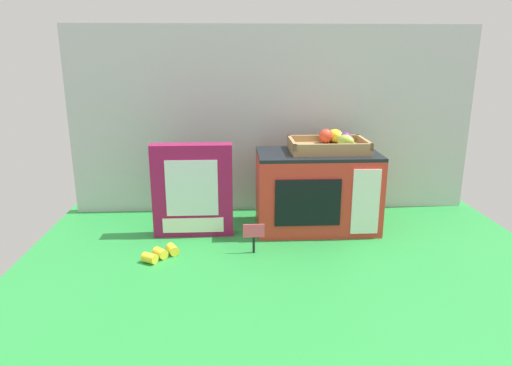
{
  "coord_description": "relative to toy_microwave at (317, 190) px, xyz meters",
  "views": [
    {
      "loc": [
        -0.17,
        -1.58,
        0.63
      ],
      "look_at": [
        -0.08,
        0.0,
        0.18
      ],
      "focal_mm": 32.27,
      "sensor_mm": 36.0,
      "label": 1
    }
  ],
  "objects": [
    {
      "name": "loose_toy_banana",
      "position": [
        -0.54,
        -0.25,
        -0.13
      ],
      "size": [
        0.12,
        0.11,
        0.03
      ],
      "color": "yellow",
      "rests_on": "ground"
    },
    {
      "name": "cookie_set_box",
      "position": [
        -0.45,
        -0.05,
        0.02
      ],
      "size": [
        0.28,
        0.06,
        0.33
      ],
      "color": "#99144C",
      "rests_on": "ground"
    },
    {
      "name": "price_sign",
      "position": [
        -0.24,
        -0.22,
        -0.08
      ],
      "size": [
        0.07,
        0.01,
        0.1
      ],
      "color": "black",
      "rests_on": "ground"
    },
    {
      "name": "food_groups_crate",
      "position": [
        0.05,
        0.02,
        0.17
      ],
      "size": [
        0.28,
        0.21,
        0.07
      ],
      "color": "#A37F51",
      "rests_on": "toy_microwave"
    },
    {
      "name": "toy_microwave",
      "position": [
        0.0,
        0.0,
        0.0
      ],
      "size": [
        0.44,
        0.26,
        0.29
      ],
      "color": "red",
      "rests_on": "ground"
    },
    {
      "name": "display_back_panel",
      "position": [
        -0.14,
        0.23,
        0.23
      ],
      "size": [
        1.61,
        0.03,
        0.74
      ],
      "primitive_type": "cube",
      "color": "#B7BABF",
      "rests_on": "ground"
    },
    {
      "name": "ground_plane",
      "position": [
        -0.14,
        -0.03,
        -0.14
      ],
      "size": [
        1.7,
        1.7,
        0.0
      ],
      "primitive_type": "plane",
      "color": "green",
      "rests_on": "ground"
    }
  ]
}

